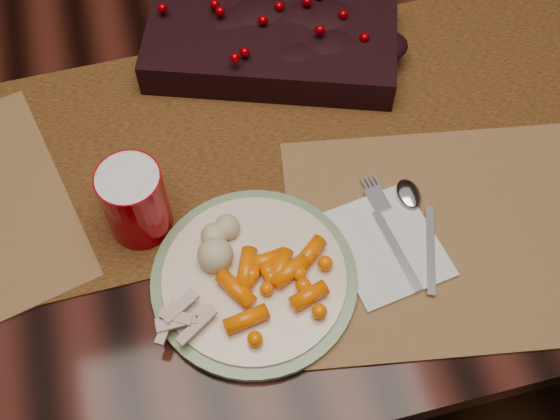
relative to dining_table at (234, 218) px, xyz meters
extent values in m
plane|color=black|center=(0.00, 0.00, -0.38)|extent=(5.00, 5.00, 0.00)
cube|color=black|center=(0.00, 0.00, 0.00)|extent=(1.80, 1.00, 0.75)
cube|color=brown|center=(-0.05, -0.10, 0.38)|extent=(1.72, 0.38, 0.00)
cube|color=brown|center=(0.24, -0.31, 0.38)|extent=(0.46, 0.37, 0.00)
cylinder|color=beige|center=(-0.02, -0.31, 0.39)|extent=(0.28, 0.28, 0.01)
cube|color=white|center=(0.15, -0.30, 0.38)|extent=(0.14, 0.16, 0.00)
cylinder|color=#9B000A|center=(-0.14, -0.20, 0.43)|extent=(0.08, 0.08, 0.10)
camera|label=1|loc=(-0.08, -0.65, 1.13)|focal=45.00mm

